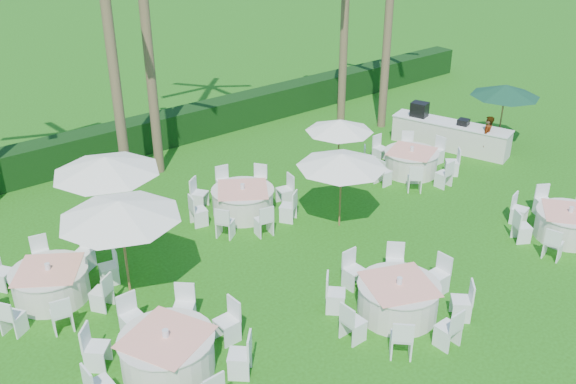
% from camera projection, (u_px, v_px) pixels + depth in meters
% --- Properties ---
extents(ground, '(120.00, 120.00, 0.00)m').
position_uv_depth(ground, '(379.00, 300.00, 15.41)').
color(ground, '#20560E').
rests_on(ground, ground).
extents(hedge, '(34.00, 1.00, 1.20)m').
position_uv_depth(hedge, '(144.00, 134.00, 23.55)').
color(hedge, black).
rests_on(hedge, ground).
extents(banquet_table_a, '(3.44, 3.44, 1.03)m').
position_uv_depth(banquet_table_a, '(168.00, 353.00, 13.06)').
color(banquet_table_a, silver).
rests_on(banquet_table_a, ground).
extents(banquet_table_b, '(3.32, 3.32, 1.00)m').
position_uv_depth(banquet_table_b, '(398.00, 298.00, 14.75)').
color(banquet_table_b, silver).
rests_on(banquet_table_b, ground).
extents(banquet_table_c, '(3.15, 3.15, 0.96)m').
position_uv_depth(banquet_table_c, '(568.00, 224.00, 17.91)').
color(banquet_table_c, silver).
rests_on(banquet_table_c, ground).
extents(banquet_table_d, '(3.21, 3.21, 0.97)m').
position_uv_depth(banquet_table_d, '(51.00, 283.00, 15.33)').
color(banquet_table_d, silver).
rests_on(banquet_table_d, ground).
extents(banquet_table_e, '(3.29, 3.29, 0.99)m').
position_uv_depth(banquet_table_e, '(243.00, 201.00, 19.15)').
color(banquet_table_e, silver).
rests_on(banquet_table_e, ground).
extents(banquet_table_f, '(3.21, 3.21, 0.97)m').
position_uv_depth(banquet_table_f, '(411.00, 162.00, 21.77)').
color(banquet_table_f, silver).
rests_on(banquet_table_f, ground).
extents(umbrella_a, '(2.86, 2.86, 2.58)m').
position_uv_depth(umbrella_a, '(119.00, 209.00, 14.56)').
color(umbrella_a, brown).
rests_on(umbrella_a, ground).
extents(umbrella_b, '(2.56, 2.56, 2.27)m').
position_uv_depth(umbrella_b, '(342.00, 160.00, 17.77)').
color(umbrella_b, brown).
rests_on(umbrella_b, ground).
extents(umbrella_c, '(2.87, 2.87, 2.58)m').
position_uv_depth(umbrella_c, '(106.00, 165.00, 16.81)').
color(umbrella_c, brown).
rests_on(umbrella_c, ground).
extents(umbrella_d, '(2.19, 2.19, 2.23)m').
position_uv_depth(umbrella_d, '(339.00, 126.00, 20.32)').
color(umbrella_d, brown).
rests_on(umbrella_d, ground).
extents(umbrella_green, '(2.49, 2.49, 2.42)m').
position_uv_depth(umbrella_green, '(506.00, 90.00, 23.03)').
color(umbrella_green, brown).
rests_on(umbrella_green, ground).
extents(buffet_table, '(2.24, 4.41, 1.55)m').
position_uv_depth(buffet_table, '(449.00, 134.00, 23.72)').
color(buffet_table, silver).
rests_on(buffet_table, ground).
extents(staff_person, '(0.67, 0.57, 1.57)m').
position_uv_depth(staff_person, '(486.00, 137.00, 22.79)').
color(staff_person, gray).
rests_on(staff_person, ground).
extents(palm_b, '(4.38, 4.22, 8.43)m').
position_uv_depth(palm_b, '(111.00, 45.00, 18.89)').
color(palm_b, brown).
rests_on(palm_b, ground).
extents(palm_d, '(4.28, 4.35, 7.36)m').
position_uv_depth(palm_d, '(345.00, 19.00, 24.92)').
color(palm_d, brown).
rests_on(palm_d, ground).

